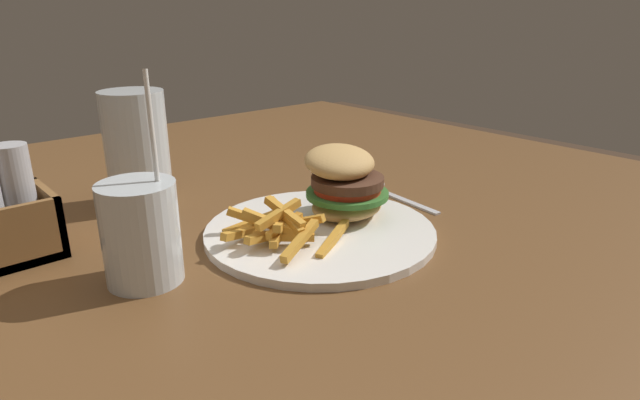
% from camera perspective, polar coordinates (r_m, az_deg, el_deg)
% --- Properties ---
extents(dining_table, '(1.54, 1.36, 0.77)m').
position_cam_1_polar(dining_table, '(0.71, -9.96, -10.66)').
color(dining_table, brown).
rests_on(dining_table, ground_plane).
extents(meal_plate_near, '(0.29, 0.29, 0.11)m').
position_cam_1_polar(meal_plate_near, '(0.67, 1.03, -0.89)').
color(meal_plate_near, white).
rests_on(meal_plate_near, dining_table).
extents(beer_glass, '(0.09, 0.09, 0.16)m').
position_cam_1_polar(beer_glass, '(0.80, -18.89, 4.77)').
color(beer_glass, silver).
rests_on(beer_glass, dining_table).
extents(juice_glass, '(0.08, 0.08, 0.21)m').
position_cam_1_polar(juice_glass, '(0.57, -18.50, -3.79)').
color(juice_glass, silver).
rests_on(juice_glass, dining_table).
extents(spoon, '(0.05, 0.18, 0.02)m').
position_cam_1_polar(spoon, '(0.84, 5.60, 1.68)').
color(spoon, silver).
rests_on(spoon, dining_table).
extents(condiment_caddy, '(0.10, 0.10, 0.13)m').
position_cam_1_polar(condiment_caddy, '(0.69, -30.67, -1.52)').
color(condiment_caddy, brown).
rests_on(condiment_caddy, dining_table).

